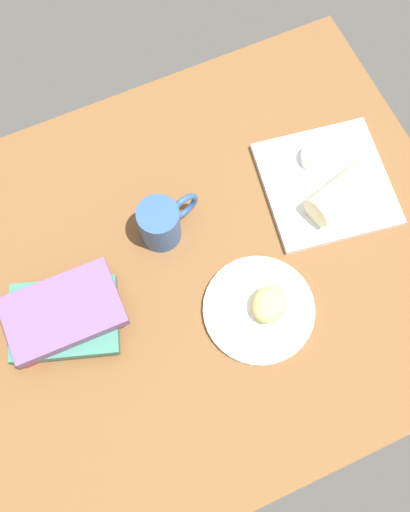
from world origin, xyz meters
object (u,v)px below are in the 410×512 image
object	(u,v)px
book_stack	(63,315)
sauce_cup	(315,157)
round_plate	(259,310)
breakfast_wrap	(341,193)
scone_pastry	(269,304)
square_plate	(326,184)
coffee_mug	(161,222)

from	to	relation	value
book_stack	sauce_cup	bearing A→B (deg)	10.49
round_plate	sauce_cup	size ratio (longest dim) A/B	3.66
breakfast_wrap	sauce_cup	bearing A→B (deg)	165.18
round_plate	breakfast_wrap	distance (cm)	28.82
scone_pastry	square_plate	bearing A→B (deg)	39.56
square_plate	breakfast_wrap	xyz separation A→B (cm)	(0.04, -4.60, 4.08)
round_plate	breakfast_wrap	world-z (taller)	breakfast_wrap
breakfast_wrap	coffee_mug	xyz separation A→B (cm)	(-35.45, 8.75, 0.33)
book_stack	coffee_mug	xyz separation A→B (cm)	(23.99, 9.39, 1.31)
book_stack	scone_pastry	bearing A→B (deg)	-20.94
round_plate	square_plate	xyz separation A→B (cm)	(24.76, 18.67, 0.10)
scone_pastry	book_stack	distance (cm)	38.83
square_plate	scone_pastry	bearing A→B (deg)	-140.44
sauce_cup	breakfast_wrap	bearing A→B (deg)	-89.45
round_plate	breakfast_wrap	size ratio (longest dim) A/B	1.52
breakfast_wrap	scone_pastry	bearing A→B (deg)	-73.33
scone_pastry	square_plate	xyz separation A→B (cm)	(23.14, 19.11, -2.86)
square_plate	book_stack	xyz separation A→B (cm)	(-59.40, -5.23, 3.10)
scone_pastry	coffee_mug	size ratio (longest dim) A/B	0.56
sauce_cup	breakfast_wrap	size ratio (longest dim) A/B	0.42
sauce_cup	coffee_mug	bearing A→B (deg)	-177.40
round_plate	square_plate	distance (cm)	31.01
book_stack	breakfast_wrap	bearing A→B (deg)	0.61
breakfast_wrap	book_stack	world-z (taller)	breakfast_wrap
book_stack	coffee_mug	distance (cm)	25.80
scone_pastry	book_stack	bearing A→B (deg)	159.06
square_plate	sauce_cup	world-z (taller)	sauce_cup
book_stack	round_plate	bearing A→B (deg)	-21.20
round_plate	coffee_mug	world-z (taller)	coffee_mug
round_plate	book_stack	bearing A→B (deg)	158.80
sauce_cup	book_stack	bearing A→B (deg)	-169.51
sauce_cup	round_plate	bearing A→B (deg)	-135.32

